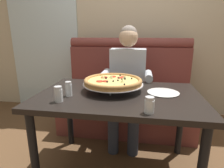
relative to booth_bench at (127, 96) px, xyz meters
The scene contains 10 objects.
back_wall_with_window 1.15m from the booth_bench, 90.00° to the left, with size 6.00×0.12×2.80m, color beige.
window_panel 1.76m from the booth_bench, 159.87° to the left, with size 1.10×0.02×2.80m, color white.
booth_bench is the anchor object (origin of this frame).
dining_table 0.92m from the booth_bench, 90.00° to the right, with size 1.29×0.83×0.72m.
diner_main 0.41m from the booth_bench, 86.29° to the right, with size 0.54×0.64×1.27m.
pizza 0.90m from the booth_bench, 94.15° to the right, with size 0.50×0.50×0.11m.
shaker_oregano 1.30m from the booth_bench, 79.46° to the right, with size 0.06×0.06×0.10m.
shaker_parmesan 1.25m from the booth_bench, 109.30° to the right, with size 0.06×0.06×0.11m.
shaker_pepper_flakes 1.13m from the booth_bench, 110.41° to the right, with size 0.05×0.05×0.11m.
plate_near_left 0.94m from the booth_bench, 66.41° to the right, with size 0.26×0.26×0.02m.
Camera 1 is at (0.17, -1.41, 1.19)m, focal length 29.85 mm.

